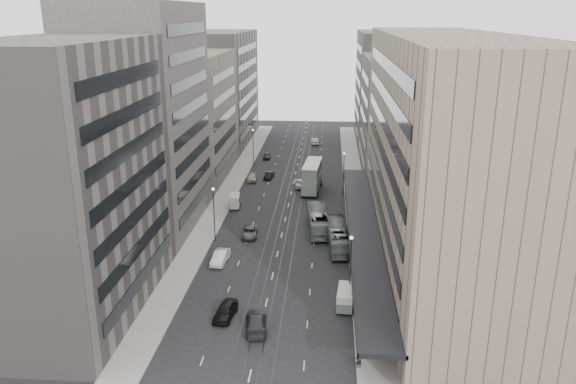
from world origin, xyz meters
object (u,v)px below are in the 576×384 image
(sedan_0, at_px, (225,311))
(pedestrian, at_px, (359,360))
(bus_far, at_px, (318,220))
(sedan_2, at_px, (250,232))
(panel_van, at_px, (235,201))
(bus_near, at_px, (338,236))
(sedan_1, at_px, (220,257))
(vw_microbus, at_px, (345,297))
(double_decker, at_px, (312,176))

(sedan_0, xyz_separation_m, pedestrian, (14.37, -8.44, 0.12))
(bus_far, relative_size, sedan_2, 2.50)
(panel_van, bearing_deg, bus_near, -47.91)
(sedan_0, height_order, sedan_1, sedan_0)
(vw_microbus, relative_size, sedan_1, 0.91)
(double_decker, bearing_deg, bus_near, -75.46)
(sedan_0, distance_m, sedan_2, 23.78)
(bus_near, xyz_separation_m, pedestrian, (1.70, -29.25, -0.70))
(bus_far, xyz_separation_m, double_decker, (-1.58, 19.97, 1.32))
(sedan_2, bearing_deg, vw_microbus, -59.82)
(sedan_1, distance_m, sedan_2, 9.91)
(sedan_0, bearing_deg, sedan_1, 110.05)
(sedan_1, bearing_deg, pedestrian, -47.77)
(vw_microbus, bearing_deg, double_decker, 101.99)
(vw_microbus, relative_size, sedan_0, 0.93)
(sedan_2, height_order, pedestrian, pedestrian)
(sedan_2, bearing_deg, bus_near, -16.72)
(vw_microbus, xyz_separation_m, pedestrian, (1.00, -11.71, -0.35))
(bus_near, height_order, pedestrian, bus_near)
(sedan_0, bearing_deg, bus_far, 77.61)
(sedan_1, bearing_deg, sedan_2, 78.82)
(panel_van, distance_m, pedestrian, 49.15)
(panel_van, xyz_separation_m, sedan_1, (1.74, -22.50, -0.47))
(bus_far, height_order, panel_van, bus_far)
(double_decker, bearing_deg, sedan_2, -105.74)
(bus_near, height_order, double_decker, double_decker)
(bus_far, xyz_separation_m, panel_van, (-14.63, 9.48, -0.41))
(bus_far, distance_m, sedan_1, 18.35)
(double_decker, bearing_deg, pedestrian, -78.94)
(double_decker, xyz_separation_m, sedan_1, (-11.31, -32.99, -2.19))
(vw_microbus, height_order, panel_van, vw_microbus)
(panel_van, distance_m, sedan_0, 37.06)
(sedan_1, bearing_deg, sedan_0, -72.67)
(panel_van, bearing_deg, double_decker, 32.85)
(bus_near, distance_m, sedan_2, 13.68)
(double_decker, distance_m, vw_microbus, 44.30)
(bus_far, bearing_deg, pedestrian, 92.60)
(bus_far, distance_m, double_decker, 20.07)
(vw_microbus, xyz_separation_m, sedan_0, (-13.37, -3.27, -0.48))
(bus_far, bearing_deg, panel_van, -37.94)
(pedestrian, bearing_deg, bus_near, -104.51)
(sedan_0, height_order, sedan_2, sedan_0)
(sedan_0, relative_size, sedan_1, 0.99)
(bus_far, distance_m, sedan_2, 10.87)
(pedestrian, bearing_deg, sedan_2, -82.84)
(bus_far, distance_m, panel_van, 17.44)
(vw_microbus, relative_size, pedestrian, 2.80)
(bus_near, xyz_separation_m, sedan_0, (-12.67, -20.81, -0.82))
(vw_microbus, distance_m, pedestrian, 11.75)
(double_decker, distance_m, pedestrian, 56.05)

